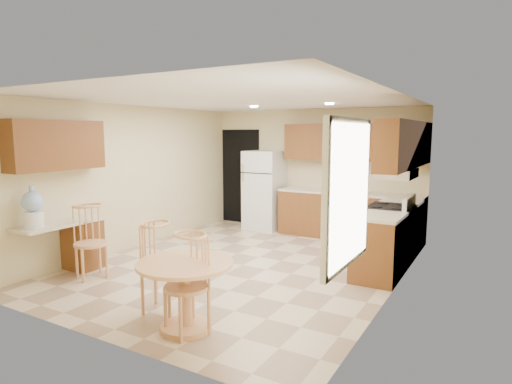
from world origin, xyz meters
The scene contains 30 objects.
floor centered at (0.00, 0.00, 0.00)m, with size 5.50×5.50×0.00m, color beige.
ceiling centered at (0.00, 0.00, 2.50)m, with size 4.50×5.50×0.02m, color white.
wall_back centered at (0.00, 2.75, 1.25)m, with size 4.50×0.02×2.50m, color beige.
wall_front centered at (0.00, -2.75, 1.25)m, with size 4.50×0.02×2.50m, color beige.
wall_left centered at (-2.25, 0.00, 1.25)m, with size 0.02×5.50×2.50m, color beige.
wall_right centered at (2.25, 0.00, 1.25)m, with size 0.02×5.50×2.50m, color beige.
doorway centered at (-1.75, 2.73, 1.05)m, with size 0.90×0.02×2.10m, color black.
base_cab_back centered at (0.88, 2.45, 0.43)m, with size 2.75×0.60×0.87m, color brown.
counter_back centered at (0.88, 2.45, 0.89)m, with size 2.75×0.63×0.04m, color beige.
base_cab_right_a centered at (1.95, 1.85, 0.43)m, with size 0.60×0.59×0.87m, color brown.
counter_right_a centered at (1.95, 1.85, 0.89)m, with size 0.63×0.59×0.04m, color beige.
base_cab_right_b centered at (1.95, 0.40, 0.43)m, with size 0.60×0.80×0.87m, color brown.
counter_right_b centered at (1.95, 0.40, 0.89)m, with size 0.63×0.80×0.04m, color beige.
upper_cab_back centered at (0.88, 2.58, 1.85)m, with size 2.75×0.33×0.70m, color brown.
upper_cab_right centered at (2.08, 1.21, 1.85)m, with size 0.33×2.42×0.70m, color brown.
upper_cab_left centered at (-2.08, -1.60, 1.85)m, with size 0.33×1.40×0.70m, color brown.
sink centered at (0.85, 2.45, 0.91)m, with size 0.78×0.44×0.01m, color silver.
range_hood centered at (2.00, 1.18, 1.42)m, with size 0.50×0.76×0.14m, color silver.
desk_pedestal centered at (-2.00, -1.32, 0.36)m, with size 0.48×0.42×0.72m, color brown.
desk_top centered at (-2.00, -1.70, 0.75)m, with size 0.50×1.20×0.04m, color beige.
window centered at (2.23, -1.85, 1.50)m, with size 0.06×1.12×1.30m.
can_light_a centered at (-0.50, 1.20, 2.48)m, with size 0.14×0.14×0.02m, color white.
can_light_b centered at (0.90, 1.20, 2.48)m, with size 0.14×0.14×0.02m, color white.
refrigerator centered at (-0.95, 2.40, 0.83)m, with size 0.73×0.71×1.65m.
stove centered at (1.92, 1.18, 0.47)m, with size 0.65×0.76×1.09m.
dining_table centered at (0.65, -2.16, 0.47)m, with size 0.98×0.98×0.73m.
chair_table_a centered at (0.10, -2.01, 0.62)m, with size 0.45×0.58×1.01m.
chair_table_b centered at (0.70, -2.30, 0.62)m, with size 0.45×0.50×1.01m.
chair_desk centered at (-1.55, -1.64, 0.62)m, with size 0.45×0.58×1.02m.
water_crock centered at (-2.00, -2.06, 1.02)m, with size 0.27×0.27×0.56m.
Camera 1 is at (3.36, -5.42, 2.01)m, focal length 30.00 mm.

